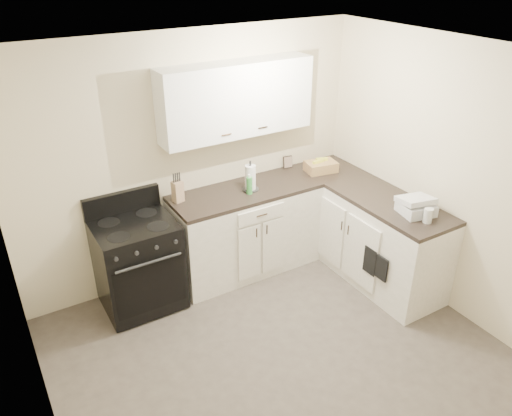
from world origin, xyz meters
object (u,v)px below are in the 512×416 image
wicker_basket (321,167)px  countertop_grill (416,208)px  knife_block (178,192)px  stove (139,265)px  paper_towel (250,178)px

wicker_basket → countertop_grill: size_ratio=1.14×
wicker_basket → knife_block: bearing=175.3°
stove → countertop_grill: (2.29, -1.22, 0.53)m
stove → countertop_grill: countertop_grill is taller
stove → countertop_grill: bearing=-28.0°
countertop_grill → paper_towel: bearing=142.9°
paper_towel → knife_block: bearing=169.6°
stove → paper_towel: paper_towel is taller
paper_towel → wicker_basket: bearing=0.1°
knife_block → countertop_grill: (1.79, -1.36, -0.05)m
knife_block → paper_towel: bearing=-22.4°
paper_towel → countertop_grill: paper_towel is taller
stove → knife_block: bearing=15.8°
paper_towel → countertop_grill: 1.62m
countertop_grill → wicker_basket: bearing=109.5°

